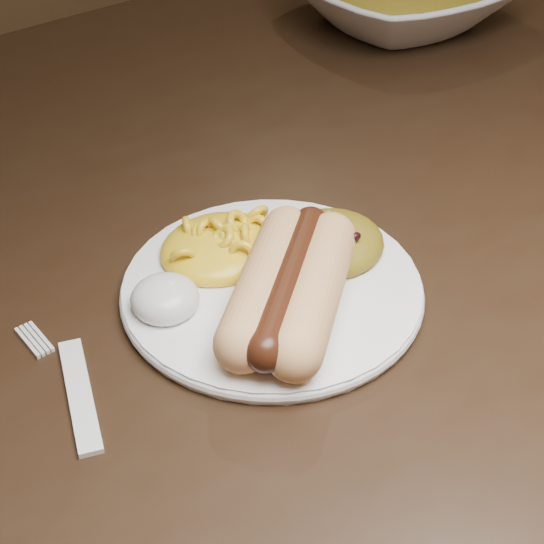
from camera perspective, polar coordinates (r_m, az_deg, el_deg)
table at (r=0.74m, az=-5.09°, el=-2.18°), size 1.60×0.90×0.75m
plate at (r=0.60m, az=-0.00°, el=-1.16°), size 0.24×0.24×0.01m
hotdog at (r=0.57m, az=1.25°, el=-0.95°), size 0.13×0.14×0.04m
mac_and_cheese at (r=0.62m, az=-3.58°, el=2.68°), size 0.11×0.11×0.04m
sour_cream at (r=0.57m, az=-7.39°, el=-1.33°), size 0.06×0.06×0.03m
taco_salad at (r=0.62m, az=4.05°, el=2.60°), size 0.08×0.08×0.04m
fork at (r=0.55m, az=-13.02°, el=-8.16°), size 0.08×0.15×0.00m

